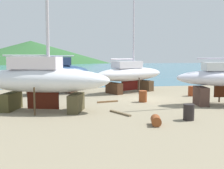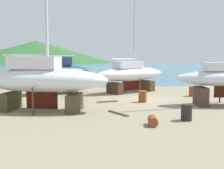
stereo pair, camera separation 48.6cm
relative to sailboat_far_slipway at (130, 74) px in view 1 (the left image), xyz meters
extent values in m
plane|color=gray|center=(0.28, -6.36, -1.84)|extent=(42.94, 42.94, 0.00)
cube|color=teal|center=(0.28, 45.41, -1.84)|extent=(139.84, 82.07, 0.01)
cone|color=#2E5F2F|center=(-20.58, 110.22, -1.84)|extent=(143.33, 143.33, 20.14)
cube|color=#4C342C|center=(3.53, -8.03, -1.15)|extent=(0.99, 1.90, 1.39)
cylinder|color=#473422|center=(5.61, -7.12, -0.93)|extent=(0.12, 0.12, 1.82)
cube|color=silver|center=(5.03, -8.28, 1.08)|extent=(2.93, 1.79, 0.61)
cylinder|color=silver|center=(4.47, -8.19, 1.67)|extent=(2.64, 0.55, 0.11)
cube|color=#503924|center=(1.87, 0.94, -1.30)|extent=(1.50, 2.06, 1.07)
cube|color=#4B2E1D|center=(-1.81, -0.91, -1.30)|extent=(1.50, 2.06, 1.07)
cylinder|color=#45331E|center=(-0.57, 1.21, -1.06)|extent=(0.12, 0.12, 1.56)
cylinder|color=#493529|center=(0.63, -1.18, -1.06)|extent=(0.12, 0.12, 1.56)
ellipsoid|color=silver|center=(0.03, 0.02, -0.01)|extent=(8.45, 5.87, 1.38)
cube|color=#50100C|center=(0.03, 0.02, -1.18)|extent=(1.80, 0.96, 0.96)
cube|color=white|center=(-0.34, -0.17, 0.96)|extent=(3.30, 2.64, 0.69)
cylinder|color=silver|center=(0.40, 0.20, 5.24)|extent=(0.17, 0.17, 9.25)
cylinder|color=silver|center=(-0.89, -0.45, 1.51)|extent=(2.63, 1.40, 0.12)
cube|color=#484128|center=(-5.90, -8.80, -1.24)|extent=(1.30, 2.27, 1.19)
cube|color=#423D20|center=(-10.30, -7.46, -1.24)|extent=(1.30, 2.27, 1.19)
cylinder|color=#483728|center=(-7.67, -6.71, -0.95)|extent=(0.12, 0.12, 1.77)
cylinder|color=#4A3824|center=(-8.53, -9.55, -0.95)|extent=(0.12, 0.12, 1.77)
ellipsoid|color=white|center=(-8.10, -8.13, 0.26)|extent=(9.58, 5.26, 1.65)
cube|color=#45140A|center=(-8.10, -8.13, -1.14)|extent=(2.13, 0.72, 1.16)
cube|color=silver|center=(-8.54, -8.00, 1.42)|extent=(3.64, 2.51, 0.83)
cylinder|color=silver|center=(-9.20, -7.79, 1.91)|extent=(3.11, 1.06, 0.12)
cube|color=brown|center=(-9.56, -0.58, -1.24)|extent=(1.23, 2.06, 1.21)
cube|color=brown|center=(-5.94, 0.52, -1.24)|extent=(1.23, 2.06, 1.21)
cylinder|color=brown|center=(-7.36, -1.30, -0.96)|extent=(0.12, 0.12, 1.75)
cylinder|color=brown|center=(-8.13, 1.25, -0.96)|extent=(0.12, 0.12, 1.75)
ellipsoid|color=navy|center=(-7.75, -0.03, 0.23)|extent=(7.95, 4.52, 1.56)
cube|color=#48211E|center=(-7.75, -0.03, -1.10)|extent=(1.76, 0.60, 1.09)
cube|color=navy|center=(-7.39, 0.08, 1.32)|extent=(3.03, 2.18, 0.78)
cylinder|color=silver|center=(-8.11, -0.14, 6.31)|extent=(0.16, 0.16, 10.77)
cylinder|color=silver|center=(-6.84, 0.25, 1.83)|extent=(2.57, 0.88, 0.11)
cylinder|color=brown|center=(4.93, -3.63, -1.39)|extent=(0.60, 0.60, 0.91)
cylinder|color=brown|center=(-0.41, -5.96, -1.38)|extent=(0.89, 0.89, 0.92)
cylinder|color=black|center=(0.43, -12.46, -1.37)|extent=(0.80, 0.80, 0.94)
cylinder|color=brown|center=(-1.86, -13.29, -1.58)|extent=(0.73, 0.98, 0.53)
cube|color=brown|center=(-3.16, -10.08, -1.79)|extent=(1.07, 1.87, 0.11)
cube|color=brown|center=(-3.24, -5.64, -1.78)|extent=(1.73, 0.49, 0.12)
camera|label=1|loc=(-6.87, -27.47, 2.00)|focal=44.98mm
camera|label=2|loc=(-6.39, -27.55, 2.00)|focal=44.98mm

